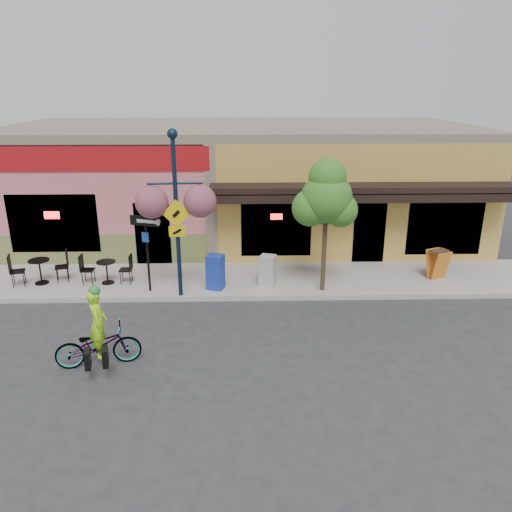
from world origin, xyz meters
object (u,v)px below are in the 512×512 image
Objects in this scene: newspaper_box_blue at (215,272)px; newspaper_box_grey at (268,271)px; bicycle at (98,345)px; lamp_post at (177,216)px; cyclist_rider at (99,333)px; street_tree at (325,226)px; one_way_sign at (148,254)px; building at (241,181)px.

newspaper_box_blue is 1.09× the size of newspaper_box_grey.
bicycle is 0.39× the size of lamp_post.
cyclist_rider is 4.69m from newspaper_box_blue.
cyclist_rider is 0.40× the size of street_tree.
lamp_post is 3.29m from newspaper_box_grey.
newspaper_box_grey is at bearing 10.92° from lamp_post.
one_way_sign is 0.58× the size of street_tree.
bicycle is 4.35m from lamp_post.
one_way_sign is at bearing -154.34° from newspaper_box_grey.
cyclist_rider reaches higher than bicycle.
newspaper_box_grey is (3.96, 4.23, -0.16)m from cyclist_rider.
building is 6.45m from newspaper_box_grey.
bicycle is 0.81× the size of one_way_sign.
bicycle is 1.77× the size of newspaper_box_blue.
lamp_post is 2.17m from newspaper_box_blue.
newspaper_box_blue is at bearing -96.87° from building.
newspaper_box_grey is at bearing -55.73° from cyclist_rider.
bicycle is 5.83m from newspaper_box_grey.
newspaper_box_grey reaches higher than bicycle.
newspaper_box_grey is at bearing 167.49° from street_tree.
street_tree reaches higher than cyclist_rider.
bicycle is at bearing 77.42° from cyclist_rider.
cyclist_rider is at bearing -112.64° from newspaper_box_grey.
lamp_post is at bearing -138.14° from newspaper_box_blue.
one_way_sign reaches higher than newspaper_box_blue.
newspaper_box_blue is at bearing 21.71° from lamp_post.
bicycle is at bearing -77.93° from one_way_sign.
cyclist_rider is (0.05, 0.00, 0.30)m from bicycle.
building is 7.12m from one_way_sign.
newspaper_box_grey is at bearing -82.49° from building.
newspaper_box_blue is 3.55m from street_tree.
one_way_sign is at bearing -18.58° from cyclist_rider.
street_tree is (5.60, 3.86, 1.35)m from cyclist_rider.
cyclist_rider reaches higher than newspaper_box_blue.
newspaper_box_grey is at bearing -56.09° from bicycle.
building is 7.00m from street_tree.
street_tree is at bearing -69.46° from building.
lamp_post is 4.50× the size of newspaper_box_blue.
lamp_post is at bearing -176.00° from street_tree.
cyclist_rider is 1.63× the size of newspaper_box_grey.
building reaches higher than newspaper_box_blue.
newspaper_box_grey is (2.59, 0.66, -1.91)m from lamp_post.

